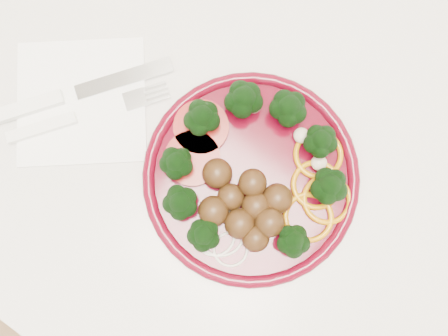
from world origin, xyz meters
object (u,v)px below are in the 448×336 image
Objects in this scene: napkin at (82,101)px; fork at (61,122)px; knife at (58,98)px; plate at (250,177)px.

napkin is 0.03m from fork.
napkin is at bearing -22.66° from knife.
napkin is (-0.21, -0.04, -0.02)m from plate.
plate reaches higher than napkin.
knife is at bearing -167.30° from plate.
napkin is at bearing -169.47° from plate.
knife reaches higher than napkin.
fork is (-0.21, -0.07, -0.01)m from plate.
knife is (-0.02, -0.01, 0.01)m from napkin.
fork is at bearing -97.00° from knife.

